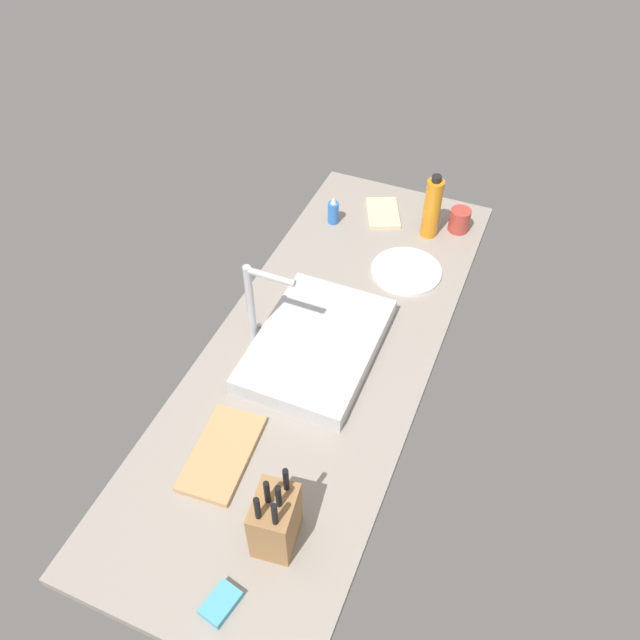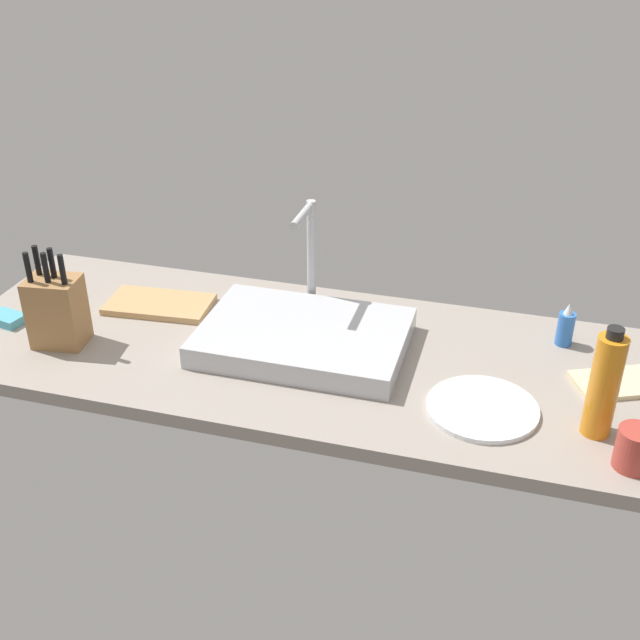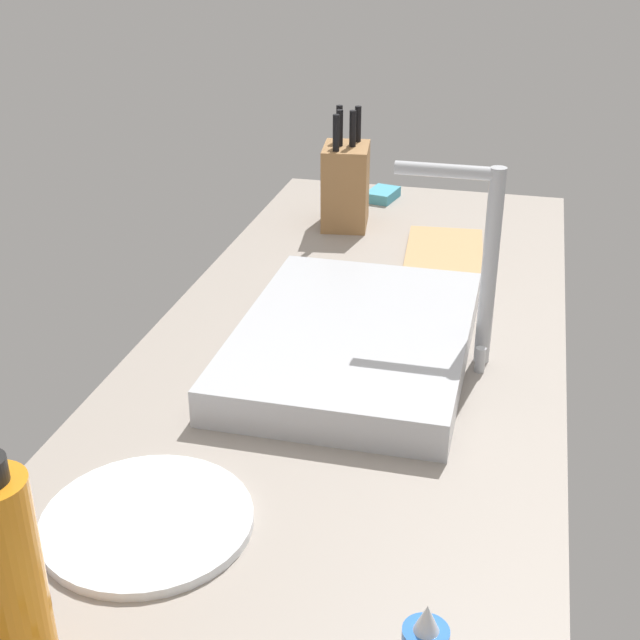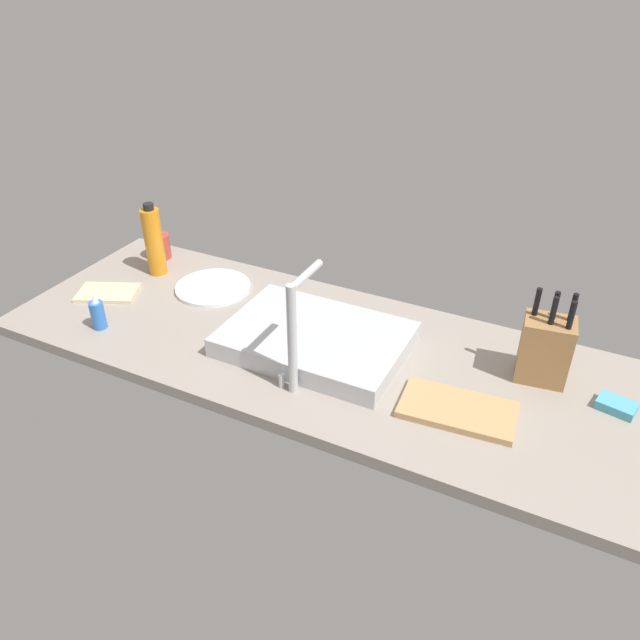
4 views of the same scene
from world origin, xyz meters
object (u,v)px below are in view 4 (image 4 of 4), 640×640
at_px(dish_towel, 108,293).
at_px(coffee_mug, 159,246).
at_px(sink_basin, 315,339).
at_px(dinner_plate, 213,287).
at_px(cutting_board, 458,410).
at_px(dish_sponge, 616,406).
at_px(soap_bottle, 98,314).
at_px(water_bottle, 154,241).
at_px(knife_block, 545,349).
at_px(faucet, 295,327).

bearing_deg(dish_towel, coffee_mug, -86.54).
xyz_separation_m(sink_basin, coffee_mug, (0.76, -0.26, 0.02)).
relative_size(dinner_plate, coffee_mug, 2.81).
xyz_separation_m(cutting_board, dish_sponge, (-0.35, -0.19, 0.00)).
bearing_deg(dish_sponge, soap_bottle, 11.61).
height_order(water_bottle, dish_towel, water_bottle).
height_order(dinner_plate, coffee_mug, coffee_mug).
distance_m(knife_block, dish_towel, 1.35).
xyz_separation_m(sink_basin, soap_bottle, (0.62, 0.19, 0.02)).
height_order(sink_basin, dinner_plate, sink_basin).
bearing_deg(knife_block, coffee_mug, -12.22).
height_order(sink_basin, dish_towel, sink_basin).
height_order(faucet, cutting_board, faucet).
relative_size(cutting_board, dish_sponge, 3.12).
height_order(soap_bottle, coffee_mug, soap_bottle).
xyz_separation_m(cutting_board, dish_towel, (1.18, -0.06, -0.00)).
distance_m(knife_block, cutting_board, 0.29).
distance_m(sink_basin, knife_block, 0.61).
height_order(faucet, dinner_plate, faucet).
bearing_deg(knife_block, sink_basin, 6.24).
xyz_separation_m(water_bottle, dish_towel, (0.05, 0.20, -0.11)).
bearing_deg(dinner_plate, soap_bottle, 64.03).
bearing_deg(dinner_plate, faucet, 146.32).
height_order(water_bottle, dish_sponge, water_bottle).
height_order(knife_block, dish_towel, knife_block).
height_order(sink_basin, soap_bottle, soap_bottle).
bearing_deg(dish_sponge, knife_block, -14.07).
bearing_deg(faucet, dinner_plate, -33.68).
xyz_separation_m(sink_basin, faucet, (-0.04, 0.18, 0.16)).
bearing_deg(faucet, dish_towel, -10.53).
height_order(dinner_plate, dish_sponge, dish_sponge).
height_order(faucet, coffee_mug, faucet).
bearing_deg(cutting_board, dinner_plate, -15.01).
bearing_deg(water_bottle, faucet, 154.97).
relative_size(cutting_board, soap_bottle, 2.45).
bearing_deg(dinner_plate, coffee_mug, -19.60).
xyz_separation_m(dinner_plate, dish_sponge, (-1.24, 0.05, 0.01)).
xyz_separation_m(faucet, coffee_mug, (0.80, -0.44, -0.14)).
bearing_deg(faucet, sink_basin, -78.81).
bearing_deg(sink_basin, dish_towel, 2.64).
xyz_separation_m(knife_block, dinner_plate, (1.05, -0.00, -0.09)).
distance_m(faucet, dish_sponge, 0.82).
bearing_deg(faucet, knife_block, -149.86).
relative_size(sink_basin, dish_sponge, 5.61).
relative_size(faucet, cutting_board, 1.11).
distance_m(cutting_board, water_bottle, 1.17).
distance_m(soap_bottle, coffee_mug, 0.47).
bearing_deg(sink_basin, cutting_board, 168.23).
bearing_deg(soap_bottle, coffee_mug, -73.06).
distance_m(cutting_board, dinner_plate, 0.93).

